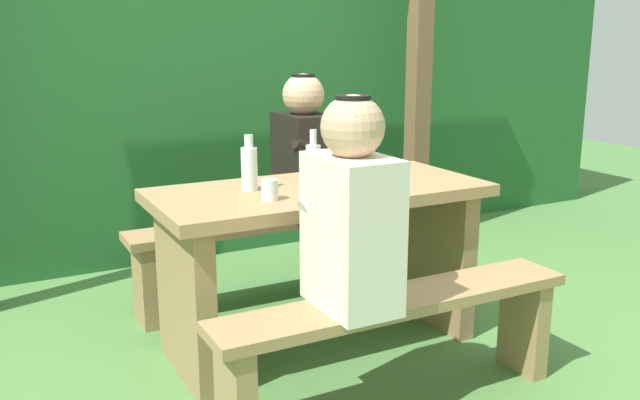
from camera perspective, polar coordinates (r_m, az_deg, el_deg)
name	(u,v)px	position (r m, az deg, el deg)	size (l,w,h in m)	color
ground_plane	(320,344)	(3.11, 0.00, -11.90)	(12.00, 12.00, 0.00)	#4E7E40
hedge_backdrop	(191,118)	(4.48, -10.70, 6.72)	(6.40, 0.65, 1.65)	#225A29
pergola_post_right	(418,89)	(4.47, 8.18, 9.08)	(0.12, 0.12, 2.00)	brown
picnic_table	(320,239)	(2.93, 0.00, -3.22)	(1.40, 0.64, 0.72)	#9E7A51
bench_near	(397,328)	(2.52, 6.38, -10.52)	(1.40, 0.24, 0.43)	#9E7A51
bench_far	(266,243)	(3.50, -4.53, -3.55)	(1.40, 0.24, 0.43)	#9E7A51
person_white_shirt	(351,212)	(2.28, 2.62, -1.00)	(0.25, 0.35, 0.72)	silver
person_black_coat	(304,151)	(3.48, -1.34, 4.08)	(0.25, 0.35, 0.72)	black
drinking_glass	(270,190)	(2.64, -4.19, 0.85)	(0.07, 0.07, 0.08)	silver
bottle_left	(249,167)	(2.80, -5.89, 2.74)	(0.07, 0.07, 0.23)	silver
bottle_right	(312,163)	(2.91, -0.65, 3.12)	(0.06, 0.06, 0.23)	silver
cell_phone	(329,178)	(3.03, 0.72, 1.86)	(0.07, 0.14, 0.01)	silver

